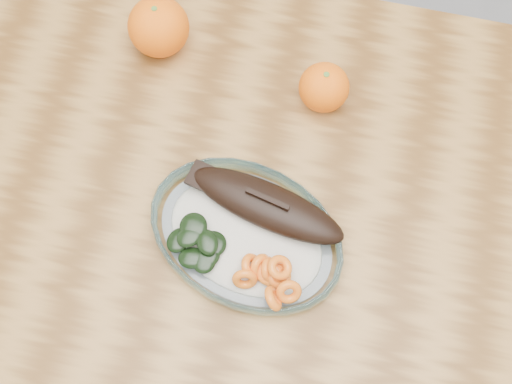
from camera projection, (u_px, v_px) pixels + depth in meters
ground at (252, 318)px, 1.56m from camera, size 3.00×3.00×0.00m
dining_table at (250, 245)px, 0.96m from camera, size 1.20×0.80×0.75m
plated_meal at (247, 233)px, 0.84m from camera, size 0.59×0.59×0.08m
orange_left at (159, 27)px, 0.92m from camera, size 0.09×0.09×0.09m
orange_right at (324, 87)px, 0.90m from camera, size 0.07×0.07×0.07m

